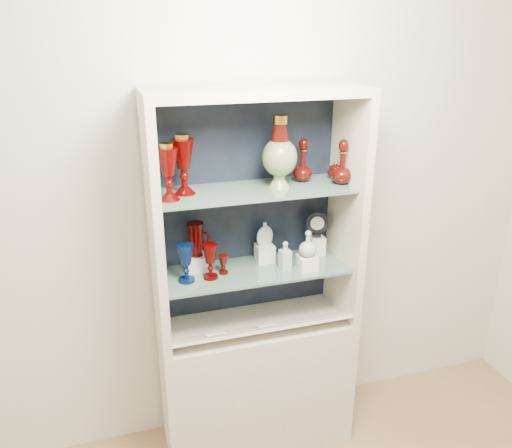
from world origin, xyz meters
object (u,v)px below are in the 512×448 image
object	(u,v)px
pedestal_lamp_right	(184,165)
cobalt_goblet	(186,263)
ruby_goblet_tall	(210,261)
ruby_pitcher	(196,239)
cameo_medallion	(317,224)
flat_flask	(265,233)
pedestal_lamp_left	(168,172)
clear_round_decanter	(308,244)
ruby_goblet_small	(223,264)
enamel_urn	(280,152)
lidded_bowl	(335,170)
ruby_decanter_a	(303,157)
clear_square_bottle	(285,255)
ruby_decanter_b	(343,161)

from	to	relation	value
pedestal_lamp_right	cobalt_goblet	size ratio (longest dim) A/B	1.45
ruby_goblet_tall	ruby_pitcher	distance (m)	0.14
cobalt_goblet	cameo_medallion	bearing A→B (deg)	8.93
ruby_pitcher	flat_flask	bearing A→B (deg)	13.81
pedestal_lamp_left	ruby_goblet_tall	distance (m)	0.49
clear_round_decanter	ruby_goblet_small	bearing A→B (deg)	169.76
pedestal_lamp_left	ruby_goblet_tall	bearing A→B (deg)	5.11
enamel_urn	cameo_medallion	bearing A→B (deg)	19.65
lidded_bowl	cobalt_goblet	xyz separation A→B (m)	(-0.79, -0.08, -0.37)
pedestal_lamp_left	ruby_pitcher	bearing A→B (deg)	44.21
ruby_decanter_a	clear_round_decanter	world-z (taller)	ruby_decanter_a
clear_square_bottle	pedestal_lamp_right	bearing A→B (deg)	171.99
ruby_decanter_b	cobalt_goblet	distance (m)	0.90
clear_square_bottle	flat_flask	size ratio (longest dim) A/B	1.16
ruby_decanter_a	ruby_goblet_small	distance (m)	0.65
flat_flask	pedestal_lamp_right	bearing A→B (deg)	178.50
pedestal_lamp_right	lidded_bowl	bearing A→B (deg)	2.15
ruby_pitcher	flat_flask	world-z (taller)	ruby_pitcher
ruby_decanter_a	clear_round_decanter	xyz separation A→B (m)	(-0.01, -0.13, -0.41)
pedestal_lamp_right	ruby_goblet_tall	xyz separation A→B (m)	(0.09, -0.06, -0.47)
ruby_decanter_b	ruby_goblet_tall	xyz separation A→B (m)	(-0.66, 0.01, -0.45)
pedestal_lamp_right	clear_round_decanter	size ratio (longest dim) A/B	2.09
ruby_decanter_a	pedestal_lamp_right	bearing A→B (deg)	-176.90
ruby_decanter_a	ruby_decanter_b	size ratio (longest dim) A/B	1.04
enamel_urn	ruby_decanter_a	world-z (taller)	enamel_urn
enamel_urn	flat_flask	distance (m)	0.45
clear_round_decanter	ruby_goblet_tall	bearing A→B (deg)	174.76
ruby_pitcher	ruby_goblet_tall	bearing A→B (deg)	-52.95
ruby_goblet_tall	ruby_pitcher	xyz separation A→B (m)	(-0.05, 0.11, 0.08)
ruby_goblet_small	clear_round_decanter	bearing A→B (deg)	-10.24
flat_flask	clear_round_decanter	xyz separation A→B (m)	(0.17, -0.15, -0.02)
enamel_urn	pedestal_lamp_right	bearing A→B (deg)	176.03
ruby_decanter_a	cobalt_goblet	bearing A→B (deg)	-171.88
ruby_decanter_b	flat_flask	world-z (taller)	ruby_decanter_b
pedestal_lamp_right	ruby_decanter_b	bearing A→B (deg)	-4.91
ruby_goblet_tall	flat_flask	distance (m)	0.33
cobalt_goblet	ruby_pitcher	world-z (taller)	ruby_pitcher
pedestal_lamp_left	ruby_goblet_small	world-z (taller)	pedestal_lamp_left
enamel_urn	lidded_bowl	bearing A→B (deg)	10.61
cobalt_goblet	ruby_goblet_tall	size ratio (longest dim) A/B	1.07
enamel_urn	ruby_pitcher	size ratio (longest dim) A/B	2.00
enamel_urn	cobalt_goblet	size ratio (longest dim) A/B	1.80
lidded_bowl	clear_round_decanter	bearing A→B (deg)	-145.62
ruby_decanter_a	clear_square_bottle	bearing A→B (deg)	-140.40
pedestal_lamp_left	pedestal_lamp_right	distance (m)	0.11
enamel_urn	lidded_bowl	size ratio (longest dim) A/B	3.83
flat_flask	ruby_pitcher	bearing A→B (deg)	171.32
pedestal_lamp_left	pedestal_lamp_right	xyz separation A→B (m)	(0.08, 0.07, 0.01)
ruby_decanter_b	cameo_medallion	xyz separation A→B (m)	(-0.06, 0.12, -0.36)
pedestal_lamp_right	clear_square_bottle	bearing A→B (deg)	-8.01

